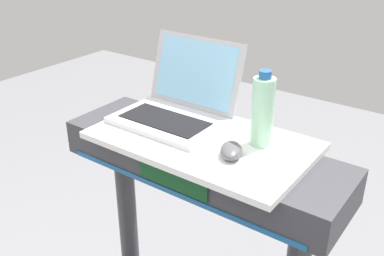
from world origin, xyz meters
The scene contains 4 objects.
desk_board centered at (0.00, 0.70, 1.14)m, with size 0.65×0.38×0.02m, color white.
laptop centered at (-0.14, 0.77, 1.20)m, with size 0.34×0.30×0.24m.
computer_mouse centered at (0.13, 0.65, 1.16)m, with size 0.06×0.10×0.03m, color #4C4C51.
water_bottle centered at (0.16, 0.77, 1.25)m, with size 0.06×0.06×0.22m.
Camera 1 is at (0.67, -0.27, 1.74)m, focal length 41.61 mm.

